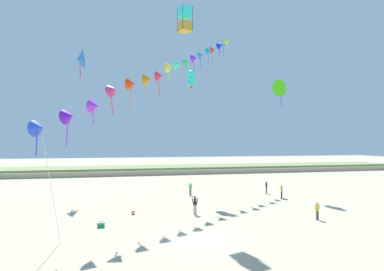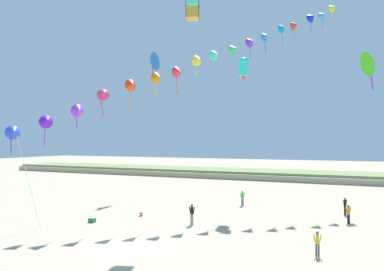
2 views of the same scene
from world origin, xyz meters
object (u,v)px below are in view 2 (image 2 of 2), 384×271
at_px(large_kite_high_solo, 371,63).
at_px(person_mid_center, 345,205).
at_px(person_far_right, 348,213).
at_px(beach_ball, 141,214).
at_px(person_far_left, 192,213).
at_px(large_kite_outer_drift, 153,62).
at_px(beach_cooler, 92,220).
at_px(large_kite_mid_trail, 244,68).
at_px(person_near_left, 242,197).
at_px(person_near_right, 317,242).
at_px(large_kite_low_lead, 193,5).

bearing_deg(large_kite_high_solo, person_mid_center, -174.23).
bearing_deg(person_far_right, beach_ball, -166.47).
height_order(person_mid_center, person_far_left, person_far_left).
height_order(person_far_left, large_kite_high_solo, large_kite_high_solo).
distance_m(large_kite_outer_drift, beach_ball, 24.32).
bearing_deg(beach_cooler, large_kite_mid_trail, 51.16).
distance_m(large_kite_mid_trail, large_kite_high_solo, 12.56).
distance_m(person_far_right, large_kite_outer_drift, 32.16).
bearing_deg(person_mid_center, large_kite_mid_trail, 174.59).
distance_m(person_mid_center, large_kite_mid_trail, 17.55).
xyz_separation_m(beach_cooler, beach_ball, (2.64, 3.81, -0.03)).
bearing_deg(person_mid_center, person_near_left, 175.36).
bearing_deg(person_far_left, beach_cooler, -163.43).
relative_size(person_far_right, large_kite_outer_drift, 0.40).
bearing_deg(beach_cooler, person_near_right, -5.38).
xyz_separation_m(large_kite_mid_trail, large_kite_outer_drift, (-14.64, 5.42, 3.25)).
bearing_deg(beach_cooler, person_near_left, 51.31).
distance_m(person_near_right, large_kite_mid_trail, 22.07).
bearing_deg(person_near_left, large_kite_outer_drift, 159.04).
height_order(person_near_left, person_near_right, person_near_left).
xyz_separation_m(large_kite_mid_trail, beach_cooler, (-10.30, -12.79, -15.03)).
xyz_separation_m(large_kite_mid_trail, beach_ball, (-7.66, -8.98, -15.06)).
bearing_deg(person_far_right, person_near_left, 156.67).
xyz_separation_m(person_mid_center, large_kite_outer_drift, (-24.79, 6.39, 17.54)).
bearing_deg(beach_ball, large_kite_outer_drift, 115.87).
relative_size(large_kite_outer_drift, beach_cooler, 6.95).
xyz_separation_m(person_far_right, large_kite_low_lead, (-12.87, -3.92, 18.53)).
bearing_deg(person_near_left, person_far_left, -99.63).
height_order(person_near_right, large_kite_outer_drift, large_kite_outer_drift).
relative_size(beach_cooler, beach_ball, 1.59).
distance_m(large_kite_mid_trail, large_kite_outer_drift, 15.95).
bearing_deg(large_kite_high_solo, large_kite_mid_trail, 176.70).
bearing_deg(beach_ball, person_mid_center, 24.25).
bearing_deg(large_kite_high_solo, beach_cooler, -152.12).
distance_m(person_far_right, large_kite_low_lead, 22.90).
bearing_deg(large_kite_low_lead, person_mid_center, 30.98).
distance_m(person_far_left, large_kite_mid_trail, 17.65).
relative_size(person_mid_center, large_kite_mid_trail, 0.65).
xyz_separation_m(person_near_right, large_kite_outer_drift, (-22.96, 19.97, 17.61)).
relative_size(person_near_left, person_far_right, 1.04).
height_order(person_mid_center, person_far_right, person_mid_center).
height_order(large_kite_low_lead, large_kite_outer_drift, large_kite_low_lead).
bearing_deg(person_near_right, person_far_right, 78.46).
bearing_deg(beach_cooler, beach_ball, 55.29).
xyz_separation_m(large_kite_high_solo, beach_ball, (-20.17, -8.26, -14.30)).
bearing_deg(person_near_right, person_far_left, 157.32).
xyz_separation_m(person_near_left, person_far_right, (10.49, -4.52, -0.04)).
distance_m(large_kite_low_lead, large_kite_outer_drift, 18.53).
xyz_separation_m(person_far_right, large_kite_outer_drift, (-24.98, 10.07, 17.57)).
height_order(large_kite_low_lead, beach_ball, large_kite_low_lead).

